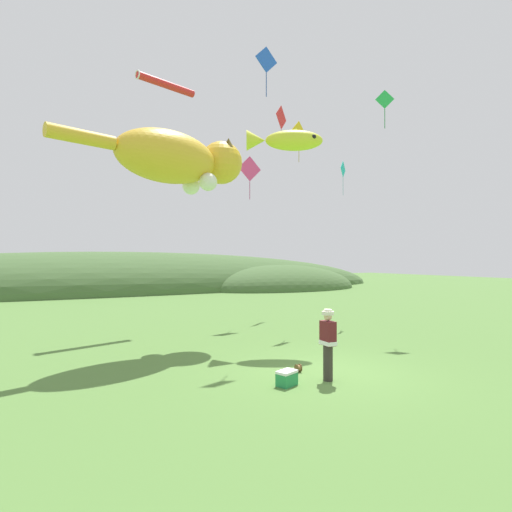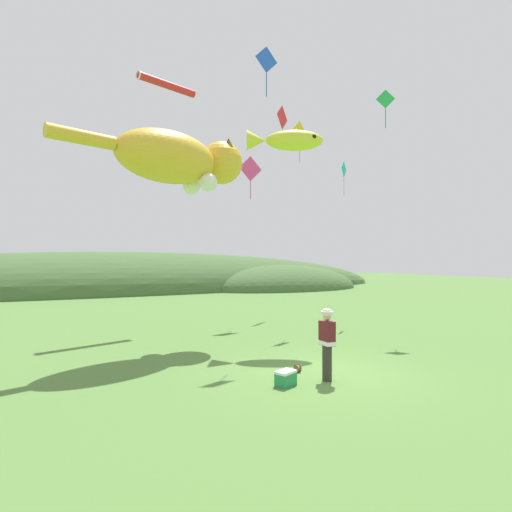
# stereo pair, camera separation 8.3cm
# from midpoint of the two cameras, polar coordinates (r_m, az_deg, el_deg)

# --- Properties ---
(ground_plane) EXTENTS (120.00, 120.00, 0.00)m
(ground_plane) POSITION_cam_midpoint_polar(r_m,az_deg,el_deg) (11.17, 9.92, -16.17)
(ground_plane) COLOR #517A38
(distant_hill_ridge) EXTENTS (61.05, 17.08, 7.55)m
(distant_hill_ridge) POSITION_cam_midpoint_polar(r_m,az_deg,el_deg) (40.63, -16.32, -4.75)
(distant_hill_ridge) COLOR #426033
(distant_hill_ridge) RESTS_ON ground
(festival_attendant) EXTENTS (0.30, 0.43, 1.77)m
(festival_attendant) POSITION_cam_midpoint_polar(r_m,az_deg,el_deg) (10.32, 10.01, -12.03)
(festival_attendant) COLOR #332D28
(festival_attendant) RESTS_ON ground
(kite_spool) EXTENTS (0.12, 0.22, 0.22)m
(kite_spool) POSITION_cam_midpoint_polar(r_m,az_deg,el_deg) (11.14, 5.83, -15.65)
(kite_spool) COLOR olive
(kite_spool) RESTS_ON ground
(picnic_cooler) EXTENTS (0.57, 0.47, 0.36)m
(picnic_cooler) POSITION_cam_midpoint_polar(r_m,az_deg,el_deg) (9.99, 4.18, -16.99)
(picnic_cooler) COLOR #268C4C
(picnic_cooler) RESTS_ON ground
(kite_giant_cat) EXTENTS (6.98, 2.92, 2.16)m
(kite_giant_cat) POSITION_cam_midpoint_polar(r_m,az_deg,el_deg) (14.98, -10.95, 13.37)
(kite_giant_cat) COLOR gold
(kite_fish_windsock) EXTENTS (2.99, 2.09, 0.91)m
(kite_fish_windsock) POSITION_cam_midpoint_polar(r_m,az_deg,el_deg) (16.09, 4.09, 16.16)
(kite_fish_windsock) COLOR yellow
(kite_tube_streamer) EXTENTS (3.13, 1.26, 0.44)m
(kite_tube_streamer) POSITION_cam_midpoint_polar(r_m,az_deg,el_deg) (21.76, -12.87, 22.77)
(kite_tube_streamer) COLOR red
(kite_diamond_green) EXTENTS (0.72, 0.48, 1.75)m
(kite_diamond_green) POSITION_cam_midpoint_polar(r_m,az_deg,el_deg) (20.18, 17.79, 20.46)
(kite_diamond_green) COLOR green
(kite_diamond_red) EXTENTS (1.25, 0.83, 2.38)m
(kite_diamond_red) POSITION_cam_midpoint_polar(r_m,az_deg,el_deg) (25.94, 3.52, 19.13)
(kite_diamond_red) COLOR red
(kite_diamond_teal) EXTENTS (0.72, 0.49, 1.75)m
(kite_diamond_teal) POSITION_cam_midpoint_polar(r_m,az_deg,el_deg) (21.20, 12.21, 11.96)
(kite_diamond_teal) COLOR #19BFBF
(kite_diamond_gold) EXTENTS (1.00, 0.33, 1.94)m
(kite_diamond_gold) POSITION_cam_midpoint_polar(r_m,az_deg,el_deg) (19.69, 6.02, 17.14)
(kite_diamond_gold) COLOR yellow
(kite_diamond_blue) EXTENTS (0.99, 0.09, 1.89)m
(kite_diamond_blue) POSITION_cam_midpoint_polar(r_m,az_deg,el_deg) (16.66, 1.32, 26.16)
(kite_diamond_blue) COLOR blue
(kite_diamond_pink) EXTENTS (1.26, 0.03, 2.16)m
(kite_diamond_pink) POSITION_cam_midpoint_polar(r_m,az_deg,el_deg) (20.32, -1.01, 12.31)
(kite_diamond_pink) COLOR #E53F8C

